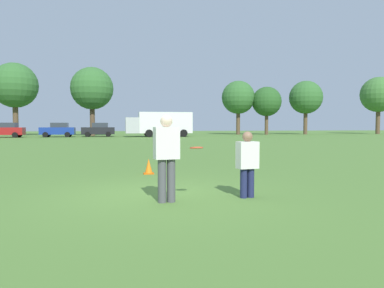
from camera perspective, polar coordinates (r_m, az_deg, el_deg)
ground_plane at (r=8.07m, az=-5.59°, el=-7.97°), size 169.38×169.38×0.00m
player_thrower at (r=7.16m, az=-4.04°, el=-1.47°), size 0.52×0.34×1.73m
player_defender at (r=7.71m, az=8.70°, el=-2.66°), size 0.47×0.32×1.40m
frisbee at (r=7.36m, az=0.69°, el=-0.61°), size 0.27×0.27×0.06m
traffic_cone at (r=11.45m, az=-6.83°, el=-3.56°), size 0.32×0.32×0.48m
parked_car_mid_left at (r=49.79m, az=-27.21°, el=1.98°), size 4.23×2.28×1.82m
parked_car_center at (r=49.08m, az=-20.33°, el=2.11°), size 4.23×2.28×1.82m
parked_car_mid_right at (r=49.11m, az=-14.47°, el=2.21°), size 4.23×2.28×1.82m
box_truck at (r=47.30m, az=-5.00°, el=3.27°), size 8.55×3.12×3.18m
tree_west_maple at (r=58.02m, az=-26.11°, el=8.25°), size 6.39×6.39×10.38m
tree_center_elm at (r=53.57m, az=-15.47°, el=8.39°), size 5.96×5.96×9.68m
tree_east_birch at (r=58.98m, az=7.29°, el=7.26°), size 5.30×5.30×8.61m
tree_east_oak at (r=59.23m, az=11.67°, el=6.53°), size 4.68×4.68×7.61m
tree_far_east_pine at (r=62.32m, az=17.47°, el=6.98°), size 5.37×5.37×8.72m
tree_far_west_pine at (r=69.62m, az=27.30°, el=6.90°), size 5.96×5.96×9.68m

